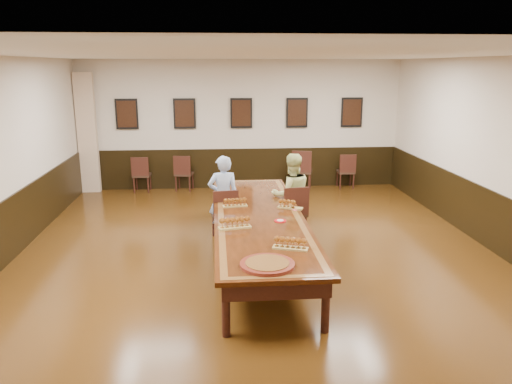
{
  "coord_description": "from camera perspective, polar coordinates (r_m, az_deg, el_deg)",
  "views": [
    {
      "loc": [
        -0.67,
        -7.53,
        3.05
      ],
      "look_at": [
        0.0,
        0.5,
        1.0
      ],
      "focal_mm": 35.0,
      "sensor_mm": 36.0,
      "label": 1
    }
  ],
  "objects": [
    {
      "name": "floor",
      "position": [
        8.15,
        0.29,
        -7.76
      ],
      "size": [
        8.0,
        10.0,
        0.02
      ],
      "primitive_type": "cube",
      "color": "black",
      "rests_on": "ground"
    },
    {
      "name": "person_woman",
      "position": [
        9.08,
        4.06,
        -0.35
      ],
      "size": [
        0.83,
        0.69,
        1.53
      ],
      "primitive_type": "imported",
      "rotation": [
        0.0,
        0.0,
        3.28
      ],
      "color": "#CFD786",
      "rests_on": "floor"
    },
    {
      "name": "wall_right",
      "position": [
        8.98,
        26.77,
        3.45
      ],
      "size": [
        0.02,
        10.0,
        3.2
      ],
      "primitive_type": "cube",
      "color": "beige",
      "rests_on": "floor"
    },
    {
      "name": "conference_table",
      "position": [
        7.94,
        0.3,
        -3.61
      ],
      "size": [
        1.4,
        5.0,
        0.76
      ],
      "color": "black",
      "rests_on": "floor"
    },
    {
      "name": "red_plate_grp",
      "position": [
        7.58,
        2.78,
        -3.32
      ],
      "size": [
        0.18,
        0.18,
        0.02
      ],
      "color": "#B80C12",
      "rests_on": "conference_table"
    },
    {
      "name": "posters",
      "position": [
        12.54,
        -1.69,
        9.0
      ],
      "size": [
        6.14,
        0.04,
        0.74
      ],
      "color": "black",
      "rests_on": "wall_back"
    },
    {
      "name": "spare_chair_d",
      "position": [
        12.94,
        10.22,
        2.43
      ],
      "size": [
        0.42,
        0.46,
        0.89
      ],
      "primitive_type": null,
      "rotation": [
        0.0,
        0.0,
        3.12
      ],
      "color": "#2F1E15",
      "rests_on": "floor"
    },
    {
      "name": "spare_chair_b",
      "position": [
        12.6,
        -8.22,
        2.21
      ],
      "size": [
        0.5,
        0.53,
        0.9
      ],
      "primitive_type": null,
      "rotation": [
        0.0,
        0.0,
        2.97
      ],
      "color": "#2F1E15",
      "rests_on": "floor"
    },
    {
      "name": "ceiling",
      "position": [
        7.56,
        0.32,
        15.49
      ],
      "size": [
        8.0,
        10.0,
        0.02
      ],
      "primitive_type": "cube",
      "color": "white",
      "rests_on": "floor"
    },
    {
      "name": "spare_chair_a",
      "position": [
        12.66,
        -12.92,
        2.04
      ],
      "size": [
        0.44,
        0.47,
        0.89
      ],
      "primitive_type": null,
      "rotation": [
        0.0,
        0.0,
        3.1
      ],
      "color": "#2F1E15",
      "rests_on": "floor"
    },
    {
      "name": "chair_man",
      "position": [
        8.95,
        -3.63,
        -2.49
      ],
      "size": [
        0.5,
        0.54,
        0.95
      ],
      "primitive_type": null,
      "rotation": [
        0.0,
        0.0,
        3.27
      ],
      "color": "#2F1E15",
      "rests_on": "floor"
    },
    {
      "name": "wainscoting",
      "position": [
        7.98,
        0.3,
        -4.37
      ],
      "size": [
        8.0,
        10.0,
        1.0
      ],
      "color": "black",
      "rests_on": "floor"
    },
    {
      "name": "spare_chair_c",
      "position": [
        12.52,
        5.28,
        2.53
      ],
      "size": [
        0.59,
        0.63,
        1.03
      ],
      "primitive_type": null,
      "rotation": [
        0.0,
        0.0,
        2.9
      ],
      "color": "#2F1E15",
      "rests_on": "floor"
    },
    {
      "name": "flight_b",
      "position": [
        8.24,
        3.8,
        -1.43
      ],
      "size": [
        0.43,
        0.28,
        0.16
      ],
      "color": "olive",
      "rests_on": "conference_table"
    },
    {
      "name": "pink_phone",
      "position": [
        8.22,
        4.31,
        -1.98
      ],
      "size": [
        0.13,
        0.16,
        0.01
      ],
      "primitive_type": "cube",
      "rotation": [
        0.0,
        0.0,
        0.46
      ],
      "color": "#FD5479",
      "rests_on": "conference_table"
    },
    {
      "name": "chair_woman",
      "position": [
        9.06,
        4.22,
        -2.2
      ],
      "size": [
        0.52,
        0.56,
        0.98
      ],
      "primitive_type": null,
      "rotation": [
        0.0,
        0.0,
        3.28
      ],
      "color": "#2F1E15",
      "rests_on": "floor"
    },
    {
      "name": "wall_back",
      "position": [
        12.64,
        -1.7,
        7.68
      ],
      "size": [
        8.0,
        0.02,
        3.2
      ],
      "primitive_type": "cube",
      "color": "beige",
      "rests_on": "floor"
    },
    {
      "name": "flight_a",
      "position": [
        8.35,
        -2.4,
        -1.23
      ],
      "size": [
        0.42,
        0.18,
        0.15
      ],
      "color": "olive",
      "rests_on": "conference_table"
    },
    {
      "name": "wall_front",
      "position": [
        2.98,
        9.09,
        -14.99
      ],
      "size": [
        8.0,
        0.02,
        3.2
      ],
      "primitive_type": "cube",
      "color": "beige",
      "rests_on": "floor"
    },
    {
      "name": "flight_c",
      "position": [
        7.23,
        -2.44,
        -3.58
      ],
      "size": [
        0.5,
        0.24,
        0.18
      ],
      "color": "olive",
      "rests_on": "conference_table"
    },
    {
      "name": "flight_d",
      "position": [
        6.44,
        3.94,
        -5.91
      ],
      "size": [
        0.47,
        0.28,
        0.17
      ],
      "color": "olive",
      "rests_on": "conference_table"
    },
    {
      "name": "curtain",
      "position": [
        12.83,
        -18.73,
        6.36
      ],
      "size": [
        0.45,
        0.18,
        2.9
      ],
      "primitive_type": "cube",
      "color": "tan",
      "rests_on": "floor"
    },
    {
      "name": "person_man",
      "position": [
        8.96,
        -3.76,
        -0.58
      ],
      "size": [
        0.59,
        0.43,
        1.51
      ],
      "primitive_type": "imported",
      "rotation": [
        0.0,
        0.0,
        3.27
      ],
      "color": "#4F78C6",
      "rests_on": "floor"
    },
    {
      "name": "carved_platter",
      "position": [
        5.93,
        1.3,
        -8.27
      ],
      "size": [
        0.76,
        0.76,
        0.05
      ],
      "color": "#4F150F",
      "rests_on": "conference_table"
    }
  ]
}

